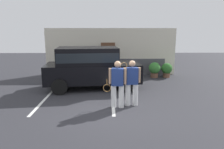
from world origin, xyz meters
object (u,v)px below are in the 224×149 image
parked_suv (91,66)px  tennis_player_woman (132,82)px  potted_plant_by_porch (155,69)px  tennis_player_man (117,84)px  potted_plant_secondary (167,69)px

parked_suv → tennis_player_woman: parked_suv is taller
parked_suv → potted_plant_by_porch: size_ratio=5.08×
parked_suv → potted_plant_by_porch: (3.72, 2.39, -0.62)m
potted_plant_by_porch → tennis_player_woman: bearing=-111.8°
tennis_player_man → potted_plant_secondary: 6.09m
tennis_player_man → potted_plant_secondary: bearing=-117.6°
parked_suv → tennis_player_man: (1.20, -2.71, -0.23)m
parked_suv → tennis_player_man: size_ratio=2.71×
tennis_player_man → potted_plant_secondary: size_ratio=1.99×
parked_suv → tennis_player_man: bearing=-72.1°
tennis_player_man → tennis_player_woman: bearing=-154.7°
tennis_player_man → potted_plant_secondary: tennis_player_man is taller
tennis_player_man → tennis_player_woman: 0.59m
potted_plant_by_porch → parked_suv: bearing=-147.3°
tennis_player_woman → potted_plant_secondary: bearing=-122.6°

